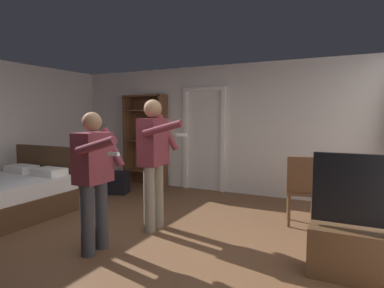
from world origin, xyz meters
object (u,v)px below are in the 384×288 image
object	(u,v)px
person_blue_shirt	(94,173)
suitcase_dark	(116,183)
person_striped_shirt	(154,155)
bottle_on_table	(356,172)
tv_flatscreen	(377,247)
laptop	(341,176)
bed	(3,197)
bookshelf	(146,137)
wooden_chair	(302,188)
side_table	(343,197)

from	to	relation	value
person_blue_shirt	suitcase_dark	distance (m)	2.89
person_blue_shirt	suitcase_dark	xyz separation A→B (m)	(-1.62, 2.29, -0.69)
person_striped_shirt	bottle_on_table	bearing A→B (deg)	21.63
bottle_on_table	person_striped_shirt	xyz separation A→B (m)	(-2.44, -0.97, 0.20)
tv_flatscreen	person_blue_shirt	distance (m)	2.94
tv_flatscreen	laptop	xyz separation A→B (m)	(-0.35, 1.29, 0.41)
tv_flatscreen	laptop	distance (m)	1.40
bed	bottle_on_table	distance (m)	5.09
bed	laptop	size ratio (longest dim) A/B	5.67
tv_flatscreen	suitcase_dark	xyz separation A→B (m)	(-4.43, 1.67, -0.12)
bookshelf	wooden_chair	bearing A→B (deg)	-20.15
tv_flatscreen	person_striped_shirt	bearing A→B (deg)	173.73
bed	person_striped_shirt	bearing A→B (deg)	13.35
bed	bookshelf	world-z (taller)	bookshelf
tv_flatscreen	person_striped_shirt	size ratio (longest dim) A/B	0.68
tv_flatscreen	person_striped_shirt	distance (m)	2.72
bed	wooden_chair	bearing A→B (deg)	20.91
laptop	wooden_chair	world-z (taller)	wooden_chair
bottle_on_table	person_striped_shirt	bearing A→B (deg)	-158.37
bed	laptop	distance (m)	4.94
person_striped_shirt	side_table	bearing A→B (deg)	24.49
bookshelf	side_table	size ratio (longest dim) A/B	2.86
bed	person_blue_shirt	distance (m)	2.30
bottle_on_table	bed	bearing A→B (deg)	-162.37
tv_flatscreen	side_table	xyz separation A→B (m)	(-0.32, 1.33, 0.13)
bookshelf	side_table	bearing A→B (deg)	-17.41
side_table	person_blue_shirt	distance (m)	3.21
side_table	bottle_on_table	distance (m)	0.39
laptop	person_striped_shirt	world-z (taller)	person_striped_shirt
bookshelf	suitcase_dark	bearing A→B (deg)	-96.35
side_table	laptop	size ratio (longest dim) A/B	2.07
wooden_chair	person_striped_shirt	xyz separation A→B (m)	(-1.77, -1.02, 0.48)
bookshelf	side_table	xyz separation A→B (m)	(4.01, -1.26, -0.61)
bed	suitcase_dark	distance (m)	2.03
tv_flatscreen	person_striped_shirt	world-z (taller)	person_striped_shirt
bed	tv_flatscreen	bearing A→B (deg)	3.20
tv_flatscreen	wooden_chair	bearing A→B (deg)	122.63
side_table	bed	bearing A→B (deg)	-161.00
tv_flatscreen	side_table	bearing A→B (deg)	103.36
suitcase_dark	side_table	bearing A→B (deg)	-20.73
wooden_chair	side_table	bearing A→B (deg)	2.44
person_blue_shirt	person_striped_shirt	bearing A→B (deg)	77.64
tv_flatscreen	suitcase_dark	distance (m)	4.74
wooden_chair	laptop	bearing A→B (deg)	-2.43
tv_flatscreen	suitcase_dark	bearing A→B (deg)	159.39
wooden_chair	person_striped_shirt	size ratio (longest dim) A/B	0.56
tv_flatscreen	bed	bearing A→B (deg)	-176.80
bookshelf	person_striped_shirt	bearing A→B (deg)	-53.37
laptop	wooden_chair	size ratio (longest dim) A/B	0.34
side_table	person_striped_shirt	distance (m)	2.59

